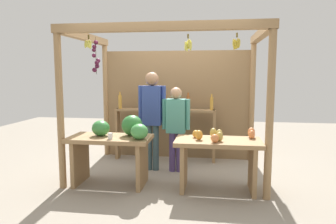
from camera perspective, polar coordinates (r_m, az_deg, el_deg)
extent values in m
plane|color=gray|center=(5.46, 0.30, -10.88)|extent=(12.00, 12.00, 0.00)
cylinder|color=#99754C|center=(4.74, -19.15, 0.60)|extent=(0.10, 0.10, 2.36)
cylinder|color=#99754C|center=(4.27, 18.15, -0.03)|extent=(0.10, 0.10, 2.36)
cylinder|color=#99754C|center=(6.50, -11.31, 2.49)|extent=(0.10, 0.10, 2.36)
cylinder|color=#99754C|center=(6.17, 15.13, 2.15)|extent=(0.10, 0.10, 2.36)
cube|color=#99754C|center=(4.28, -1.55, 15.36)|extent=(3.01, 0.12, 0.12)
cube|color=#99754C|center=(5.62, -14.97, 13.14)|extent=(0.12, 2.03, 0.12)
cube|color=#99754C|center=(5.23, 16.80, 13.55)|extent=(0.12, 2.03, 0.12)
cube|color=olive|center=(6.20, 1.58, 1.32)|extent=(2.91, 0.04, 2.12)
cylinder|color=brown|center=(4.37, 12.50, 13.58)|extent=(0.02, 0.02, 0.06)
ellipsoid|color=gold|center=(4.36, 12.85, 12.12)|extent=(0.04, 0.08, 0.13)
ellipsoid|color=gold|center=(4.39, 12.65, 11.86)|extent=(0.08, 0.06, 0.13)
ellipsoid|color=gold|center=(4.40, 12.18, 11.84)|extent=(0.07, 0.05, 0.13)
ellipsoid|color=gold|center=(4.35, 11.94, 12.22)|extent=(0.04, 0.07, 0.13)
ellipsoid|color=gold|center=(4.34, 12.33, 12.09)|extent=(0.05, 0.05, 0.13)
ellipsoid|color=gold|center=(4.33, 12.75, 12.24)|extent=(0.06, 0.05, 0.13)
cylinder|color=brown|center=(4.41, 3.69, 13.67)|extent=(0.02, 0.02, 0.06)
ellipsoid|color=#D1CC4C|center=(4.39, 4.15, 12.03)|extent=(0.04, 0.07, 0.15)
ellipsoid|color=#D1CC4C|center=(4.42, 3.86, 12.30)|extent=(0.06, 0.05, 0.15)
ellipsoid|color=#D1CC4C|center=(4.41, 3.54, 12.14)|extent=(0.06, 0.05, 0.15)
ellipsoid|color=#D1CC4C|center=(4.40, 3.26, 11.96)|extent=(0.04, 0.09, 0.14)
ellipsoid|color=#D1CC4C|center=(4.37, 3.36, 11.87)|extent=(0.07, 0.06, 0.15)
ellipsoid|color=#D1CC4C|center=(4.35, 3.92, 12.26)|extent=(0.06, 0.05, 0.15)
cylinder|color=brown|center=(4.61, -14.32, 13.17)|extent=(0.02, 0.02, 0.06)
ellipsoid|color=#D1CC4C|center=(4.59, -14.05, 11.88)|extent=(0.04, 0.05, 0.12)
ellipsoid|color=#D1CC4C|center=(4.62, -14.04, 11.88)|extent=(0.07, 0.06, 0.12)
ellipsoid|color=#D1CC4C|center=(4.63, -14.34, 11.99)|extent=(0.06, 0.05, 0.12)
ellipsoid|color=#D1CC4C|center=(4.62, -14.83, 11.91)|extent=(0.04, 0.06, 0.12)
ellipsoid|color=#D1CC4C|center=(4.59, -14.56, 11.98)|extent=(0.07, 0.06, 0.12)
ellipsoid|color=#D1CC4C|center=(4.58, -14.24, 11.82)|extent=(0.07, 0.05, 0.12)
cylinder|color=#4C422D|center=(4.86, -13.05, 9.98)|extent=(0.01, 0.01, 0.55)
sphere|color=#47142D|center=(4.85, -13.05, 12.30)|extent=(0.07, 0.07, 0.07)
sphere|color=#47142D|center=(4.88, -13.32, 11.53)|extent=(0.06, 0.06, 0.06)
sphere|color=#47142D|center=(4.86, -13.41, 10.97)|extent=(0.06, 0.06, 0.06)
sphere|color=#511938|center=(4.87, -13.38, 10.02)|extent=(0.06, 0.06, 0.06)
sphere|color=#511938|center=(4.87, -12.68, 9.16)|extent=(0.07, 0.07, 0.07)
sphere|color=#47142D|center=(4.84, -12.90, 8.75)|extent=(0.07, 0.07, 0.07)
sphere|color=#47142D|center=(4.86, -12.84, 8.18)|extent=(0.07, 0.07, 0.07)
sphere|color=#47142D|center=(4.85, -13.30, 7.50)|extent=(0.07, 0.07, 0.07)
cube|color=#99754C|center=(4.77, -10.54, -4.78)|extent=(1.22, 0.64, 0.06)
cube|color=#99754C|center=(5.03, -15.79, -8.65)|extent=(0.06, 0.58, 0.68)
cube|color=#99754C|center=(4.73, -4.74, -9.42)|extent=(0.06, 0.58, 0.68)
ellipsoid|color=#38843D|center=(4.83, -12.19, -2.90)|extent=(0.36, 0.36, 0.24)
ellipsoid|color=#2D7533|center=(4.76, -6.58, -2.45)|extent=(0.35, 0.35, 0.31)
ellipsoid|color=#429347|center=(4.48, -5.27, -3.59)|extent=(0.34, 0.34, 0.23)
cylinder|color=white|center=(4.57, -10.53, -4.35)|extent=(0.07, 0.07, 0.09)
cube|color=#99754C|center=(4.52, 9.15, -5.41)|extent=(1.22, 0.64, 0.06)
cube|color=#99754C|center=(4.63, 2.91, -9.76)|extent=(0.06, 0.58, 0.68)
cube|color=#99754C|center=(4.65, 15.20, -9.94)|extent=(0.06, 0.58, 0.68)
ellipsoid|color=#E07F47|center=(4.31, 8.55, -4.79)|extent=(0.15, 0.15, 0.12)
ellipsoid|color=#B79E47|center=(4.62, 9.37, -3.94)|extent=(0.10, 0.10, 0.13)
ellipsoid|color=#B79E47|center=(4.40, 9.40, -4.47)|extent=(0.11, 0.11, 0.13)
ellipsoid|color=#B79E47|center=(4.68, 8.30, -3.75)|extent=(0.11, 0.11, 0.14)
ellipsoid|color=gold|center=(4.46, 5.68, -4.22)|extent=(0.14, 0.14, 0.14)
ellipsoid|color=gold|center=(4.62, 5.09, -3.99)|extent=(0.13, 0.13, 0.11)
ellipsoid|color=#E07F47|center=(4.78, 15.01, -3.62)|extent=(0.15, 0.15, 0.15)
ellipsoid|color=#E07F47|center=(4.67, 15.08, -4.01)|extent=(0.11, 0.11, 0.12)
cube|color=#99754C|center=(6.27, -9.19, -3.90)|extent=(0.05, 0.20, 1.00)
cube|color=#99754C|center=(5.98, 8.43, -4.40)|extent=(0.05, 0.20, 1.00)
cube|color=#99754C|center=(5.98, -0.60, 0.33)|extent=(1.89, 0.22, 0.04)
cylinder|color=gold|center=(6.16, -8.77, 1.88)|extent=(0.07, 0.07, 0.27)
cylinder|color=gold|center=(6.15, -8.80, 3.40)|extent=(0.03, 0.03, 0.06)
cylinder|color=silver|center=(6.05, -4.75, 1.77)|extent=(0.07, 0.07, 0.25)
cylinder|color=silver|center=(6.03, -4.77, 3.26)|extent=(0.03, 0.03, 0.06)
cylinder|color=#994C1E|center=(5.96, -0.60, 1.81)|extent=(0.06, 0.06, 0.27)
cylinder|color=#994C1E|center=(5.95, -0.60, 3.40)|extent=(0.03, 0.03, 0.06)
cylinder|color=#994C1E|center=(5.91, 3.71, 1.71)|extent=(0.06, 0.06, 0.26)
cylinder|color=#994C1E|center=(5.90, 3.72, 3.27)|extent=(0.03, 0.03, 0.06)
cylinder|color=gold|center=(5.89, 7.98, 1.53)|extent=(0.06, 0.06, 0.24)
cylinder|color=gold|center=(5.88, 8.00, 2.99)|extent=(0.03, 0.03, 0.06)
cylinder|color=#3B555E|center=(5.48, -3.50, -6.47)|extent=(0.11, 0.11, 0.80)
cylinder|color=#3B555E|center=(5.46, -2.26, -6.51)|extent=(0.11, 0.11, 0.80)
cube|color=#2D428C|center=(5.35, -2.93, 1.21)|extent=(0.32, 0.19, 0.67)
cylinder|color=#2D428C|center=(5.39, -5.02, 1.59)|extent=(0.08, 0.08, 0.61)
cylinder|color=#2D428C|center=(5.31, -0.81, 1.54)|extent=(0.08, 0.08, 0.61)
sphere|color=#997051|center=(5.32, -2.96, 6.06)|extent=(0.23, 0.23, 0.23)
cylinder|color=#4D3C78|center=(5.40, 0.80, -7.30)|extent=(0.11, 0.11, 0.68)
cylinder|color=#4D3C78|center=(5.39, 2.08, -7.34)|extent=(0.11, 0.11, 0.68)
cube|color=teal|center=(5.28, 1.46, -0.71)|extent=(0.32, 0.19, 0.57)
cylinder|color=teal|center=(5.30, -0.69, -0.36)|extent=(0.08, 0.08, 0.52)
cylinder|color=teal|center=(5.25, 3.63, -0.44)|extent=(0.08, 0.08, 0.52)
sphere|color=tan|center=(5.24, 1.47, 3.47)|extent=(0.20, 0.20, 0.20)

